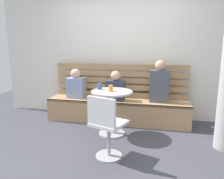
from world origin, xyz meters
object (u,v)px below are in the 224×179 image
Objects in this scene: cafe_table at (112,104)px; white_chair at (106,125)px; person_adult at (159,83)px; person_child_left at (76,85)px; cup_tumbler_orange at (111,88)px; booth_bench at (117,111)px; cup_mug_blue at (99,86)px; person_child_middle at (116,87)px.

cafe_table is 0.87× the size of white_chair.
cafe_table is 0.96× the size of person_adult.
white_chair is 1.11× the size of person_adult.
cup_tumbler_orange is (0.86, -0.64, 0.10)m from person_child_left.
person_adult is 7.68× the size of cup_tumbler_orange.
person_child_left is at bearing -179.13° from person_adult.
cup_tumbler_orange reaches higher than cafe_table.
person_adult is at bearing 66.04° from white_chair.
person_adult is 1.33× the size of person_child_left.
booth_bench is at bearing 95.34° from white_chair.
cup_tumbler_orange reaches higher than cup_mug_blue.
white_chair is 1.51× the size of person_child_middle.
cafe_table is 0.82m from white_chair.
person_adult reaches higher than cup_mug_blue.
cafe_table is at bearing -139.48° from person_adult.
person_child_middle is at bearing -2.25° from person_child_left.
white_chair is 1.42m from person_child_middle.
person_child_left is at bearing 144.65° from cafe_table.
white_chair reaches higher than cafe_table.
booth_bench is at bearing -0.66° from person_child_left.
person_child_middle reaches higher than white_chair.
white_chair is at bearing -113.96° from person_adult.
booth_bench is 3.18× the size of white_chair.
cup_tumbler_orange is (0.04, -0.61, 0.11)m from person_child_middle.
white_chair is 8.50× the size of cup_tumbler_orange.
cafe_table is at bearing -21.79° from cup_mug_blue.
booth_bench is at bearing 90.99° from cup_tumbler_orange.
cup_mug_blue is at bearing 152.62° from cup_tumbler_orange.
cafe_table is 7.79× the size of cup_mug_blue.
white_chair is 1.48× the size of person_child_left.
cup_tumbler_orange is at bearing -139.21° from person_adult.
booth_bench is 0.68m from cafe_table.
cup_mug_blue is (-0.34, 0.90, 0.32)m from white_chair.
cafe_table is at bearing 97.45° from white_chair.
person_adult is 1.63m from person_child_left.
person_adult is (0.78, 0.03, 0.56)m from booth_bench.
cup_tumbler_orange reaches higher than booth_bench.
person_adult is at bearing 2.53° from booth_bench.
white_chair is at bearing -82.55° from cafe_table.
person_child_middle reaches higher than booth_bench.
person_child_middle is at bearing 95.60° from cafe_table.
booth_bench is 3.52× the size of person_adult.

